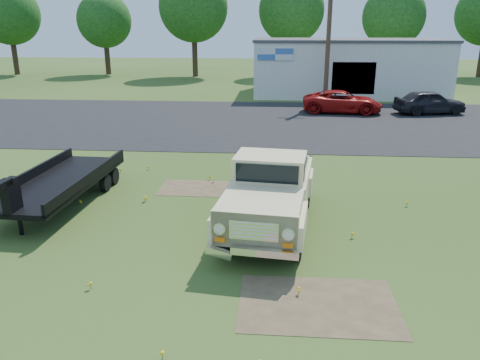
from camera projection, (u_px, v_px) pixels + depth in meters
name	position (u px, v px, depth m)	size (l,w,h in m)	color
ground	(248.00, 235.00, 11.82)	(140.00, 140.00, 0.00)	#314B18
asphalt_lot	(264.00, 122.00, 26.03)	(90.00, 14.00, 0.02)	black
dirt_patch_a	(318.00, 305.00, 8.87)	(3.00, 2.00, 0.01)	brown
dirt_patch_b	(194.00, 188.00, 15.28)	(2.20, 1.60, 0.01)	brown
commercial_building	(346.00, 66.00, 36.31)	(14.20, 8.20, 4.15)	silver
utility_pole_mid	(329.00, 33.00, 30.94)	(1.60, 0.30, 9.00)	#422D1E
treeline_a	(9.00, 14.00, 49.78)	(6.40, 6.40, 9.52)	#372719
treeline_b	(104.00, 21.00, 50.20)	(5.76, 5.76, 8.57)	#372719
treeline_c	(193.00, 7.00, 47.66)	(7.04, 7.04, 10.47)	#372719
treeline_d	(291.00, 11.00, 47.99)	(6.72, 6.72, 10.00)	#372719
treeline_e	(394.00, 17.00, 46.04)	(6.08, 6.08, 9.04)	#372719
vintage_pickup_truck	(270.00, 191.00, 12.07)	(2.11, 5.42, 1.97)	beige
flatbed_trailer	(60.00, 178.00, 13.70)	(1.94, 5.82, 1.59)	black
red_pickup	(342.00, 102.00, 28.48)	(2.20, 4.78, 1.33)	#9A0F0E
dark_sedan	(430.00, 102.00, 28.07)	(1.67, 4.15, 1.41)	black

